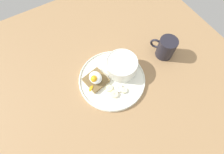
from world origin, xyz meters
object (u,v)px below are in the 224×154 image
at_px(oatmeal_bowl, 122,66).
at_px(toast_slice, 96,80).
at_px(poached_egg, 95,78).
at_px(banana_slice_right, 124,90).
at_px(coffee_mug, 166,48).
at_px(banana_slice_left, 109,88).
at_px(banana_slice_front, 114,94).
at_px(banana_slice_back, 118,88).

height_order(oatmeal_bowl, toast_slice, oatmeal_bowl).
distance_m(poached_egg, banana_slice_right, 0.13).
xyz_separation_m(oatmeal_bowl, coffee_mug, (0.02, 0.22, 0.01)).
xyz_separation_m(oatmeal_bowl, banana_slice_left, (0.05, -0.09, -0.03)).
relative_size(toast_slice, banana_slice_right, 2.83).
xyz_separation_m(banana_slice_front, coffee_mug, (-0.06, 0.31, 0.03)).
bearing_deg(banana_slice_right, banana_slice_back, -141.19).
relative_size(poached_egg, banana_slice_back, 1.54).
bearing_deg(banana_slice_left, toast_slice, -154.00).
relative_size(toast_slice, banana_slice_left, 2.94).
xyz_separation_m(banana_slice_front, banana_slice_left, (-0.03, -0.01, -0.00)).
relative_size(banana_slice_front, banana_slice_right, 1.29).
distance_m(oatmeal_bowl, poached_egg, 0.13).
distance_m(banana_slice_front, banana_slice_left, 0.03).
relative_size(banana_slice_left, banana_slice_back, 0.68).
bearing_deg(oatmeal_bowl, toast_slice, -93.60).
height_order(oatmeal_bowl, banana_slice_left, oatmeal_bowl).
bearing_deg(oatmeal_bowl, banana_slice_back, -39.88).
distance_m(banana_slice_left, banana_slice_back, 0.04).
relative_size(banana_slice_left, banana_slice_right, 0.96).
bearing_deg(poached_egg, banana_slice_right, 39.74).
bearing_deg(banana_slice_back, banana_slice_right, 38.81).
bearing_deg(coffee_mug, banana_slice_front, -78.74).
relative_size(oatmeal_bowl, coffee_mug, 1.29).
height_order(oatmeal_bowl, banana_slice_right, oatmeal_bowl).
height_order(banana_slice_left, coffee_mug, coffee_mug).
relative_size(oatmeal_bowl, banana_slice_left, 3.90).
bearing_deg(coffee_mug, banana_slice_right, -75.73).
height_order(poached_egg, banana_slice_front, poached_egg).
distance_m(toast_slice, banana_slice_left, 0.07).
xyz_separation_m(toast_slice, banana_slice_left, (0.06, 0.03, -0.00)).
bearing_deg(coffee_mug, banana_slice_left, -84.88).
height_order(toast_slice, poached_egg, poached_egg).
bearing_deg(coffee_mug, banana_slice_back, -80.42).
relative_size(poached_egg, coffee_mug, 0.74).
bearing_deg(poached_egg, toast_slice, 124.72).
height_order(toast_slice, banana_slice_front, toast_slice).
xyz_separation_m(poached_egg, banana_slice_back, (0.08, 0.07, -0.03)).
relative_size(oatmeal_bowl, toast_slice, 1.33).
height_order(banana_slice_back, coffee_mug, coffee_mug).
xyz_separation_m(toast_slice, coffee_mug, (0.03, 0.34, 0.03)).
xyz_separation_m(banana_slice_front, banana_slice_back, (-0.01, 0.03, -0.00)).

